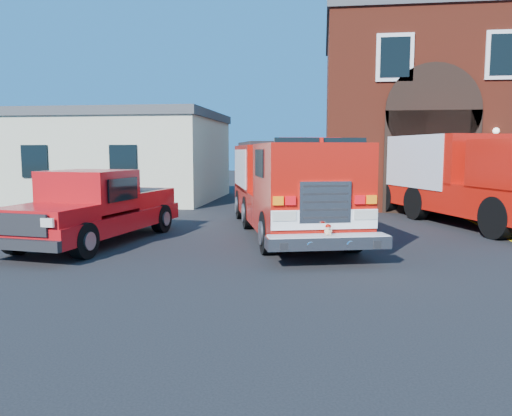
# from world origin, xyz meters

# --- Properties ---
(ground) EXTENTS (100.00, 100.00, 0.00)m
(ground) POSITION_xyz_m (0.00, 0.00, 0.00)
(ground) COLOR black
(ground) RESTS_ON ground
(parking_stripe_mid) EXTENTS (0.12, 3.00, 0.01)m
(parking_stripe_mid) POSITION_xyz_m (6.50, 4.00, 0.00)
(parking_stripe_mid) COLOR yellow
(parking_stripe_mid) RESTS_ON ground
(parking_stripe_far) EXTENTS (0.12, 3.00, 0.01)m
(parking_stripe_far) POSITION_xyz_m (6.50, 7.00, 0.00)
(parking_stripe_far) COLOR yellow
(parking_stripe_far) RESTS_ON ground
(fire_station) EXTENTS (15.20, 10.20, 8.45)m
(fire_station) POSITION_xyz_m (8.99, 13.98, 4.25)
(fire_station) COLOR maroon
(fire_station) RESTS_ON ground
(side_building) EXTENTS (10.20, 8.20, 4.35)m
(side_building) POSITION_xyz_m (-9.00, 13.00, 2.20)
(side_building) COLOR beige
(side_building) RESTS_ON ground
(fire_engine) EXTENTS (4.76, 9.33, 2.77)m
(fire_engine) POSITION_xyz_m (0.28, 3.64, 1.43)
(fire_engine) COLOR black
(fire_engine) RESTS_ON ground
(pickup_truck) EXTENTS (2.95, 6.18, 1.94)m
(pickup_truck) POSITION_xyz_m (-4.68, 1.42, 0.92)
(pickup_truck) COLOR black
(pickup_truck) RESTS_ON ground
(secondary_truck) EXTENTS (5.92, 9.64, 3.00)m
(secondary_truck) POSITION_xyz_m (6.16, 6.67, 1.63)
(secondary_truck) COLOR black
(secondary_truck) RESTS_ON ground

